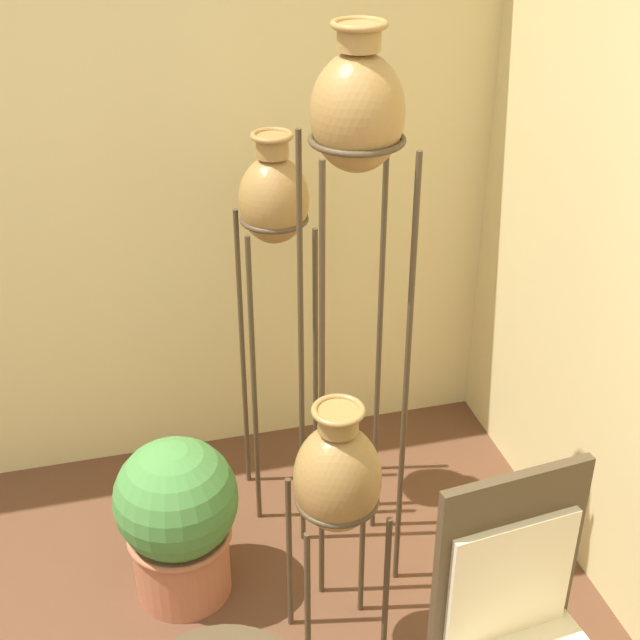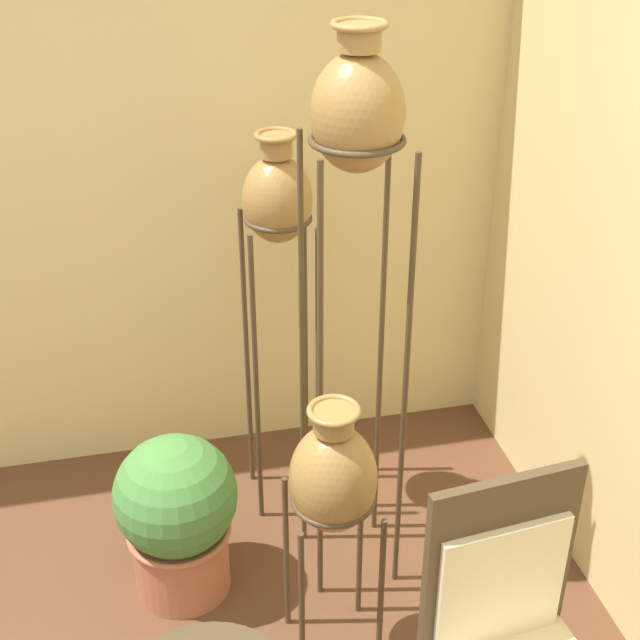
# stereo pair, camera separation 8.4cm
# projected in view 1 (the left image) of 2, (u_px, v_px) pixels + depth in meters

# --- Properties ---
(wall_back) EXTENTS (7.67, 0.06, 2.70)m
(wall_back) POSITION_uv_depth(u_px,v_px,m) (37.00, 172.00, 3.35)
(wall_back) COLOR beige
(wall_back) RESTS_ON ground_plane
(vase_stand_tall) EXTENTS (0.31, 0.31, 2.02)m
(vase_stand_tall) POSITION_uv_depth(u_px,v_px,m) (357.00, 134.00, 2.64)
(vase_stand_tall) COLOR #473823
(vase_stand_tall) RESTS_ON ground_plane
(vase_stand_medium) EXTENTS (0.26, 0.26, 1.58)m
(vase_stand_medium) POSITION_uv_depth(u_px,v_px,m) (274.00, 213.00, 3.17)
(vase_stand_medium) COLOR #473823
(vase_stand_medium) RESTS_ON ground_plane
(vase_stand_short) EXTENTS (0.28, 0.28, 1.01)m
(vase_stand_short) POSITION_uv_depth(u_px,v_px,m) (337.00, 479.00, 2.74)
(vase_stand_short) COLOR #473823
(vase_stand_short) RESTS_ON ground_plane
(potted_plant) EXTENTS (0.44, 0.44, 0.65)m
(potted_plant) POSITION_uv_depth(u_px,v_px,m) (178.00, 517.00, 3.16)
(potted_plant) COLOR #B26647
(potted_plant) RESTS_ON ground_plane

